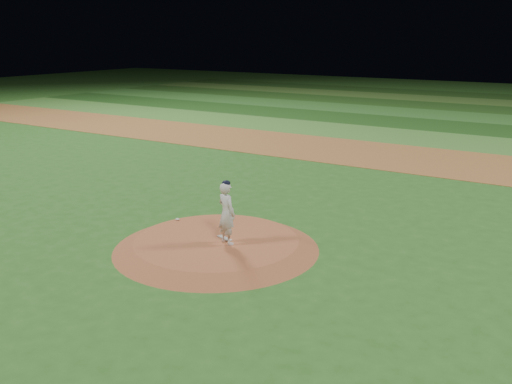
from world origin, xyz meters
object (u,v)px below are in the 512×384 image
at_px(pitching_rubber, 225,238).
at_px(pitcher_on_mound, 227,213).
at_px(rosin_bag, 177,219).
at_px(pitchers_mound, 216,244).

xyz_separation_m(pitching_rubber, pitcher_on_mound, (0.25, -0.25, 0.83)).
xyz_separation_m(pitching_rubber, rosin_bag, (-2.07, 0.53, 0.02)).
relative_size(pitchers_mound, rosin_bag, 46.29).
relative_size(pitchers_mound, pitcher_on_mound, 3.22).
xyz_separation_m(rosin_bag, pitcher_on_mound, (2.33, -0.78, 0.81)).
relative_size(rosin_bag, pitcher_on_mound, 0.07).
height_order(pitching_rubber, rosin_bag, rosin_bag).
relative_size(pitching_rubber, rosin_bag, 4.38).
bearing_deg(pitchers_mound, rosin_bag, 159.87).
distance_m(pitchers_mound, rosin_bag, 2.06).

